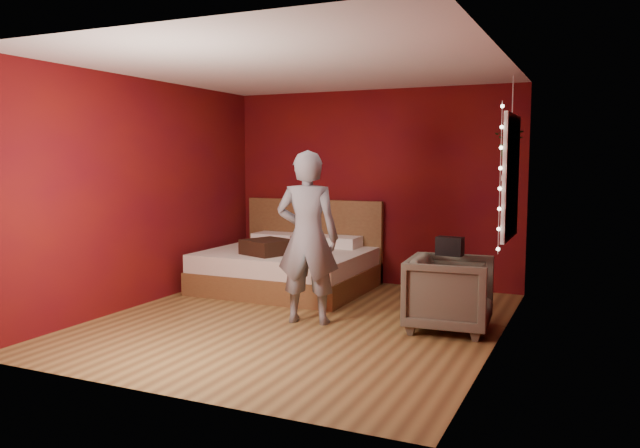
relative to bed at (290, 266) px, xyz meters
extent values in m
plane|color=olive|center=(0.84, -1.43, -0.29)|extent=(4.50, 4.50, 0.00)
cube|color=#67110A|center=(0.84, 0.83, 1.01)|extent=(4.00, 0.02, 2.60)
cube|color=#67110A|center=(0.84, -3.69, 1.01)|extent=(4.00, 0.02, 2.60)
cube|color=#67110A|center=(-1.17, -1.43, 1.01)|extent=(0.02, 4.50, 2.60)
cube|color=#67110A|center=(2.85, -1.43, 1.01)|extent=(0.02, 4.50, 2.60)
cube|color=silver|center=(0.84, -1.43, 2.32)|extent=(4.00, 4.50, 0.02)
cube|color=white|center=(2.81, -0.53, 1.21)|extent=(0.04, 0.97, 1.27)
cube|color=black|center=(2.80, -0.53, 1.21)|extent=(0.02, 0.85, 1.15)
cube|color=white|center=(2.79, -0.53, 1.21)|extent=(0.03, 0.05, 1.15)
cube|color=white|center=(2.79, -0.53, 1.21)|extent=(0.03, 0.85, 0.05)
cylinder|color=silver|center=(2.78, -1.06, 1.21)|extent=(0.01, 0.01, 1.45)
sphere|color=#FFF2CC|center=(2.78, -1.06, 0.53)|extent=(0.04, 0.04, 0.04)
sphere|color=#FFF2CC|center=(2.78, -1.06, 0.73)|extent=(0.04, 0.04, 0.04)
sphere|color=#FFF2CC|center=(2.78, -1.06, 0.92)|extent=(0.04, 0.04, 0.04)
sphere|color=#FFF2CC|center=(2.78, -1.06, 1.11)|extent=(0.04, 0.04, 0.04)
sphere|color=#FFF2CC|center=(2.78, -1.06, 1.31)|extent=(0.04, 0.04, 0.04)
sphere|color=#FFF2CC|center=(2.78, -1.06, 1.50)|extent=(0.04, 0.04, 0.04)
sphere|color=#FFF2CC|center=(2.78, -1.06, 1.69)|extent=(0.04, 0.04, 0.04)
sphere|color=#FFF2CC|center=(2.78, -1.06, 1.88)|extent=(0.04, 0.04, 0.04)
cube|color=brown|center=(0.00, -0.10, -0.15)|extent=(2.03, 1.73, 0.28)
cube|color=silver|center=(0.00, -0.10, 0.11)|extent=(1.99, 1.69, 0.22)
cube|color=brown|center=(0.00, 0.73, 0.27)|extent=(2.03, 0.08, 1.12)
cube|color=white|center=(-0.46, 0.48, 0.29)|extent=(0.61, 0.39, 0.14)
cube|color=white|center=(0.46, 0.48, 0.29)|extent=(0.61, 0.39, 0.14)
imported|color=slate|center=(0.95, -1.45, 0.59)|extent=(0.72, 0.55, 1.77)
imported|color=#615C4C|center=(2.35, -1.13, 0.08)|extent=(0.86, 0.84, 0.73)
cube|color=black|center=(2.32, -1.07, 0.54)|extent=(0.27, 0.15, 0.19)
cube|color=black|center=(-0.08, -0.45, 0.31)|extent=(0.66, 0.66, 0.18)
cylinder|color=silver|center=(2.72, 0.10, 2.04)|extent=(0.01, 0.01, 0.54)
imported|color=#184F16|center=(2.72, 0.10, 1.59)|extent=(0.42, 0.40, 0.38)
camera|label=1|loc=(3.67, -7.14, 1.40)|focal=35.00mm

